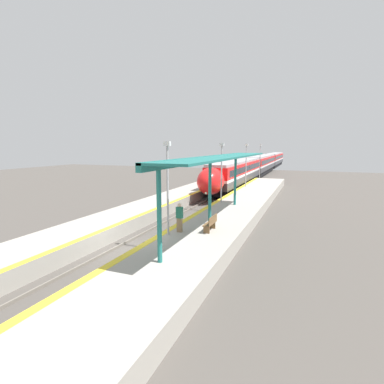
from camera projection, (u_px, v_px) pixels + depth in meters
ground_plane at (127, 250)px, 16.56m from camera, size 120.00×120.00×0.00m
rail_left at (116, 247)px, 16.81m from camera, size 0.08×90.00×0.15m
rail_right at (139, 251)px, 16.28m from camera, size 0.08×90.00×0.15m
train at (261, 164)px, 59.51m from camera, size 2.74×68.29×3.76m
platform_right at (188, 251)px, 15.16m from camera, size 4.18×64.00×0.93m
platform_left at (80, 236)px, 17.68m from camera, size 3.46×64.00×0.93m
platform_bench at (211, 223)px, 16.99m from camera, size 0.44×1.43×0.89m
person_waiting at (180, 217)px, 16.76m from camera, size 0.36×0.22×1.65m
railway_signal at (220, 170)px, 40.49m from camera, size 0.28×0.28×3.93m
lamppost_near at (168, 182)px, 15.93m from camera, size 0.36×0.20×5.04m
lamppost_mid at (222, 168)px, 25.47m from camera, size 0.36×0.20×5.04m
lamppost_far at (246, 162)px, 35.02m from camera, size 0.36×0.20×5.04m
lamppost_farthest at (260, 159)px, 44.57m from camera, size 0.36×0.20×5.04m
station_canopy at (219, 161)px, 17.77m from camera, size 2.02×16.22×4.23m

